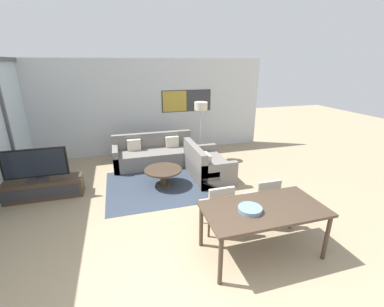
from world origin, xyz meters
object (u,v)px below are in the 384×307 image
coffee_table (163,173)px  floor_lamp (201,110)px  sofa_main (154,154)px  dining_table (264,212)px  sofa_side (205,166)px  television (35,165)px  dining_chair_left (218,205)px  tv_console (40,189)px  dining_chair_centre (263,197)px  fruit_bowl (250,209)px

coffee_table → floor_lamp: bearing=46.2°
sofa_main → dining_table: bearing=-76.1°
sofa_side → floor_lamp: bearing=-12.5°
television → dining_chair_left: television is taller
tv_console → television: 0.54m
floor_lamp → sofa_main: bearing=-178.3°
television → dining_chair_centre: television is taller
tv_console → sofa_main: (2.57, 1.22, 0.07)m
tv_console → floor_lamp: floor_lamp is taller
television → fruit_bowl: bearing=-40.0°
sofa_main → dining_chair_left: bearing=-80.4°
sofa_main → fruit_bowl: 4.10m
sofa_side → fruit_bowl: 2.87m
sofa_side → dining_chair_left: (-0.52, -2.12, 0.22)m
dining_table → floor_lamp: (0.37, 4.01, 0.74)m
tv_console → sofa_main: sofa_main is taller
television → coffee_table: (2.57, -0.15, -0.44)m
tv_console → sofa_main: bearing=25.4°
sofa_side → dining_chair_centre: dining_chair_centre is taller
sofa_main → dining_table: (0.98, -3.98, 0.41)m
sofa_side → fruit_bowl: size_ratio=4.51×
sofa_main → coffee_table: size_ratio=2.59×
tv_console → dining_chair_left: (3.13, -2.09, 0.29)m
fruit_bowl → sofa_main: bearing=100.6°
dining_chair_centre → floor_lamp: (-0.05, 3.35, 0.93)m
floor_lamp → television: bearing=-162.2°
dining_table → floor_lamp: 4.10m
television → coffee_table: size_ratio=1.43×
dining_chair_left → coffee_table: bearing=106.2°
dining_chair_centre → fruit_bowl: dining_chair_centre is taller
sofa_main → fruit_bowl: size_ratio=6.66×
sofa_side → television: bearing=90.4°
sofa_main → floor_lamp: bearing=1.7°
tv_console → coffee_table: size_ratio=1.94×
tv_console → dining_table: bearing=-37.8°
television → dining_table: bearing=-37.8°
television → sofa_main: television is taller
dining_chair_left → fruit_bowl: (0.18, -0.69, 0.30)m
coffee_table → dining_chair_left: (0.56, -1.94, 0.19)m
television → floor_lamp: (3.92, 1.26, 0.69)m
tv_console → fruit_bowl: (3.31, -2.78, 0.59)m
television → dining_chair_left: 3.77m
fruit_bowl → television: bearing=140.0°
dining_chair_left → fruit_bowl: size_ratio=2.60×
dining_table → floor_lamp: bearing=84.7°
television → coffee_table: 2.61m
dining_table → fruit_bowl: (-0.24, -0.02, 0.11)m
sofa_main → coffee_table: sofa_main is taller
dining_chair_left → fruit_bowl: dining_chair_left is taller
dining_chair_centre → fruit_bowl: (-0.66, -0.69, 0.30)m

